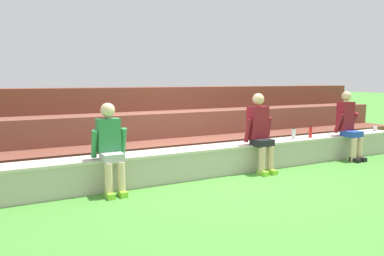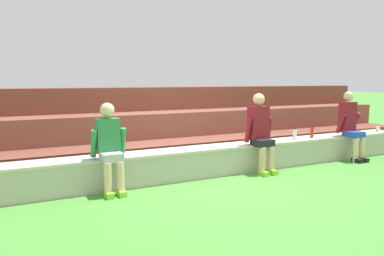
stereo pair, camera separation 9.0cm
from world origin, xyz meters
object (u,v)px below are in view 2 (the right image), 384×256
(person_center, at_px, (260,131))
(person_left_of_center, at_px, (110,146))
(plastic_cup_left_end, at_px, (378,129))
(person_right_of_center, at_px, (351,125))
(water_bottle_near_left, at_px, (295,134))
(water_bottle_mid_right, at_px, (312,132))

(person_center, bearing_deg, person_left_of_center, 179.73)
(person_left_of_center, xyz_separation_m, plastic_cup_left_end, (6.06, 0.20, -0.15))
(person_right_of_center, bearing_deg, person_left_of_center, 179.85)
(person_center, distance_m, person_right_of_center, 2.27)
(person_left_of_center, distance_m, person_center, 2.67)
(person_right_of_center, relative_size, plastic_cup_left_end, 13.29)
(water_bottle_near_left, distance_m, water_bottle_mid_right, 0.44)
(water_bottle_mid_right, xyz_separation_m, plastic_cup_left_end, (1.98, 0.02, -0.06))
(person_left_of_center, bearing_deg, plastic_cup_left_end, 1.85)
(person_center, relative_size, water_bottle_near_left, 6.41)
(person_left_of_center, relative_size, person_right_of_center, 0.93)
(water_bottle_near_left, height_order, plastic_cup_left_end, water_bottle_near_left)
(person_left_of_center, relative_size, water_bottle_mid_right, 5.52)
(person_left_of_center, distance_m, water_bottle_near_left, 3.64)
(water_bottle_near_left, bearing_deg, person_right_of_center, -8.41)
(person_right_of_center, distance_m, water_bottle_mid_right, 0.89)
(person_left_of_center, relative_size, person_center, 0.93)
(person_center, height_order, water_bottle_near_left, person_center)
(person_center, distance_m, water_bottle_mid_right, 1.43)
(water_bottle_mid_right, bearing_deg, person_left_of_center, -177.48)
(person_right_of_center, xyz_separation_m, water_bottle_mid_right, (-0.86, 0.19, -0.13))
(person_center, relative_size, person_right_of_center, 1.00)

